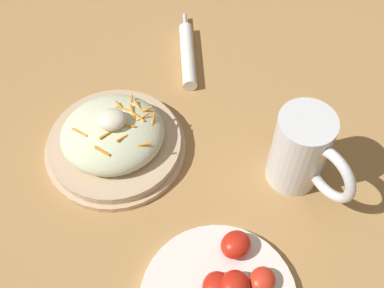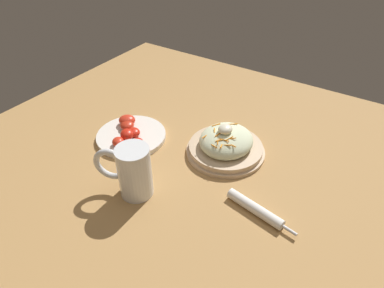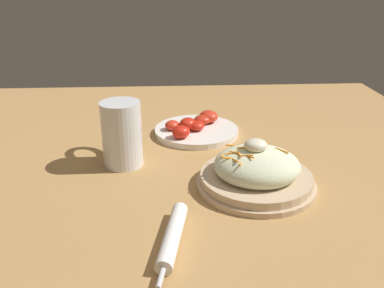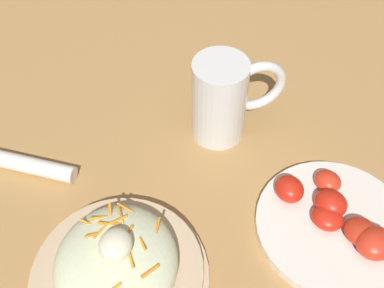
{
  "view_description": "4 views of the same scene",
  "coord_description": "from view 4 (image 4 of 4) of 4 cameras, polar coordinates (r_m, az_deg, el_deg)",
  "views": [
    {
      "loc": [
        -0.16,
        -0.42,
        0.65
      ],
      "look_at": [
        -0.06,
        -0.04,
        0.06
      ],
      "focal_mm": 44.94,
      "sensor_mm": 36.0,
      "label": 1
    },
    {
      "loc": [
        0.51,
        0.35,
        0.61
      ],
      "look_at": [
        -0.07,
        -0.03,
        0.08
      ],
      "focal_mm": 31.55,
      "sensor_mm": 36.0,
      "label": 2
    },
    {
      "loc": [
        -0.02,
        0.69,
        0.38
      ],
      "look_at": [
        -0.06,
        -0.01,
        0.08
      ],
      "focal_mm": 37.72,
      "sensor_mm": 36.0,
      "label": 3
    },
    {
      "loc": [
        -0.44,
        -0.09,
        0.59
      ],
      "look_at": [
        -0.02,
        -0.06,
        0.09
      ],
      "focal_mm": 46.38,
      "sensor_mm": 36.0,
      "label": 4
    }
  ],
  "objects": [
    {
      "name": "beer_mug",
      "position": [
        0.74,
        3.48,
        4.75
      ],
      "size": [
        0.08,
        0.14,
        0.14
      ],
      "color": "white",
      "rests_on": "ground_plane"
    },
    {
      "name": "tomato_plate",
      "position": [
        0.7,
        16.09,
        -8.66
      ],
      "size": [
        0.21,
        0.21,
        0.05
      ],
      "color": "white",
      "rests_on": "ground_plane"
    },
    {
      "name": "napkin_roll",
      "position": [
        0.77,
        -18.56,
        -2.24
      ],
      "size": [
        0.05,
        0.18,
        0.03
      ],
      "color": "white",
      "rests_on": "ground_plane"
    },
    {
      "name": "ground_plane",
      "position": [
        0.74,
        -4.31,
        -2.89
      ],
      "size": [
        1.43,
        1.43,
        0.0
      ],
      "primitive_type": "plane",
      "color": "#B2844C"
    },
    {
      "name": "salad_plate",
      "position": [
        0.63,
        -8.56,
        -13.93
      ],
      "size": [
        0.22,
        0.22,
        0.1
      ],
      "color": "#D1B28E",
      "rests_on": "ground_plane"
    }
  ]
}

